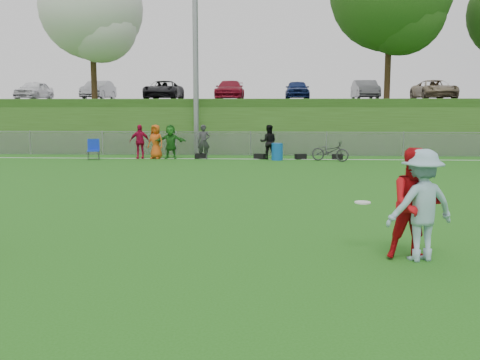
# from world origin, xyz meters

# --- Properties ---
(ground) EXTENTS (120.00, 120.00, 0.00)m
(ground) POSITION_xyz_m (0.00, 0.00, 0.00)
(ground) COLOR #1F5B13
(ground) RESTS_ON ground
(sideline_far) EXTENTS (60.00, 0.10, 0.01)m
(sideline_far) POSITION_xyz_m (0.00, 18.00, 0.01)
(sideline_far) COLOR white
(sideline_far) RESTS_ON ground
(fence) EXTENTS (58.00, 0.06, 1.30)m
(fence) POSITION_xyz_m (0.00, 20.00, 0.65)
(fence) COLOR gray
(fence) RESTS_ON ground
(light_pole) EXTENTS (1.20, 0.40, 12.15)m
(light_pole) POSITION_xyz_m (-3.00, 20.80, 6.71)
(light_pole) COLOR gray
(light_pole) RESTS_ON ground
(berm) EXTENTS (120.00, 18.00, 3.00)m
(berm) POSITION_xyz_m (0.00, 31.00, 1.50)
(berm) COLOR #254814
(berm) RESTS_ON ground
(parking_lot) EXTENTS (120.00, 12.00, 0.10)m
(parking_lot) POSITION_xyz_m (0.00, 33.00, 3.05)
(parking_lot) COLOR black
(parking_lot) RESTS_ON berm
(tree_white_flowering) EXTENTS (6.30, 6.30, 8.78)m
(tree_white_flowering) POSITION_xyz_m (-9.84, 24.92, 8.32)
(tree_white_flowering) COLOR black
(tree_white_flowering) RESTS_ON berm
(car_row) EXTENTS (32.04, 5.18, 1.44)m
(car_row) POSITION_xyz_m (-1.17, 32.00, 3.82)
(car_row) COLOR white
(car_row) RESTS_ON parking_lot
(spectator_row) EXTENTS (7.37, 0.77, 1.69)m
(spectator_row) POSITION_xyz_m (-3.08, 18.00, 0.85)
(spectator_row) COLOR #A40B31
(spectator_row) RESTS_ON ground
(gear_bags) EXTENTS (7.39, 0.51, 0.26)m
(gear_bags) POSITION_xyz_m (1.24, 18.10, 0.13)
(gear_bags) COLOR black
(gear_bags) RESTS_ON ground
(player_red_center) EXTENTS (0.96, 0.77, 1.88)m
(player_red_center) POSITION_xyz_m (3.48, 0.58, 0.94)
(player_red_center) COLOR red
(player_red_center) RESTS_ON ground
(player_blue) EXTENTS (1.37, 1.05, 1.87)m
(player_blue) POSITION_xyz_m (3.56, 0.54, 0.93)
(player_blue) COLOR #8BB1C1
(player_blue) RESTS_ON ground
(frisbee) EXTENTS (0.28, 0.28, 0.03)m
(frisbee) POSITION_xyz_m (2.70, 1.12, 0.87)
(frisbee) COLOR white
(frisbee) RESTS_ON ground
(recycling_bin) EXTENTS (0.65, 0.65, 0.82)m
(recycling_bin) POSITION_xyz_m (1.38, 17.56, 0.41)
(recycling_bin) COLOR #0E4F9E
(recycling_bin) RESTS_ON ground
(camp_chair) EXTENTS (0.68, 0.69, 1.01)m
(camp_chair) POSITION_xyz_m (-7.59, 17.22, 0.30)
(camp_chair) COLOR #102DB3
(camp_chair) RESTS_ON ground
(bicycle) EXTENTS (1.93, 1.36, 0.96)m
(bicycle) POSITION_xyz_m (3.90, 17.20, 0.48)
(bicycle) COLOR #28282A
(bicycle) RESTS_ON ground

